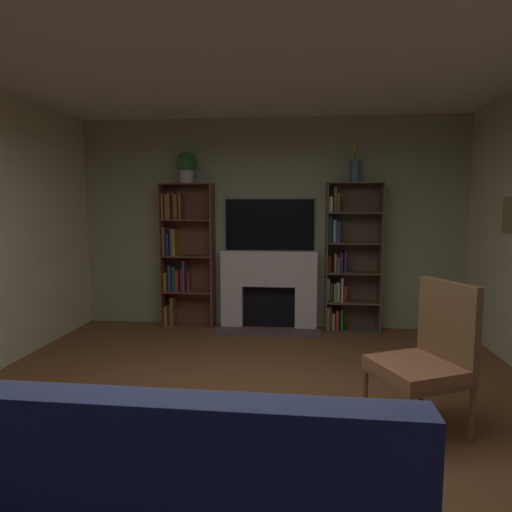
{
  "coord_description": "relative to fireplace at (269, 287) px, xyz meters",
  "views": [
    {
      "loc": [
        0.4,
        -2.74,
        1.61
      ],
      "look_at": [
        0.0,
        1.26,
        1.17
      ],
      "focal_mm": 30.59,
      "sensor_mm": 36.0,
      "label": 1
    }
  ],
  "objects": [
    {
      "name": "armchair",
      "position": [
        1.33,
        -2.6,
        -0.01
      ],
      "size": [
        0.75,
        0.74,
        1.08
      ],
      "color": "olive",
      "rests_on": "ground_plane"
    },
    {
      "name": "vase_with_flowers",
      "position": [
        1.1,
        -0.03,
        1.56
      ],
      "size": [
        0.12,
        0.12,
        0.46
      ],
      "color": "#416B90",
      "rests_on": "bookshelf_right"
    },
    {
      "name": "coffee_table",
      "position": [
        -0.02,
        -3.68,
        -0.2
      ],
      "size": [
        0.8,
        0.42,
        0.42
      ],
      "color": "olive",
      "rests_on": "ground_plane"
    },
    {
      "name": "ceiling",
      "position": [
        0.0,
        -3.02,
        2.28
      ],
      "size": [
        5.26,
        6.4,
        0.06
      ],
      "primitive_type": "cube",
      "color": "white",
      "rests_on": "wall_back_accent"
    },
    {
      "name": "wall_back_accent",
      "position": [
        0.0,
        0.15,
        0.85
      ],
      "size": [
        5.26,
        0.06,
        2.81
      ],
      "primitive_type": "cube",
      "color": "#9FA983",
      "rests_on": "ground_plane"
    },
    {
      "name": "ground_plane",
      "position": [
        0.0,
        -3.02,
        -0.56
      ],
      "size": [
        7.54,
        7.54,
        0.0
      ],
      "primitive_type": "plane",
      "color": "brown"
    },
    {
      "name": "fireplace",
      "position": [
        0.0,
        0.0,
        0.0
      ],
      "size": [
        1.38,
        0.54,
        1.05
      ],
      "color": "white",
      "rests_on": "ground_plane"
    },
    {
      "name": "bookshelf_left",
      "position": [
        -1.19,
        0.01,
        0.42
      ],
      "size": [
        0.71,
        0.3,
        1.94
      ],
      "color": "brown",
      "rests_on": "ground_plane"
    },
    {
      "name": "potted_plant",
      "position": [
        -1.1,
        -0.03,
        1.61
      ],
      "size": [
        0.26,
        0.26,
        0.41
      ],
      "color": "silver",
      "rests_on": "bookshelf_left"
    },
    {
      "name": "bookshelf_right",
      "position": [
        1.01,
        0.01,
        0.36
      ],
      "size": [
        0.71,
        0.32,
        1.94
      ],
      "color": "brown",
      "rests_on": "ground_plane"
    },
    {
      "name": "tv",
      "position": [
        0.0,
        0.09,
        0.83
      ],
      "size": [
        1.18,
        0.06,
        0.68
      ],
      "primitive_type": "cube",
      "color": "black",
      "rests_on": "fireplace"
    }
  ]
}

